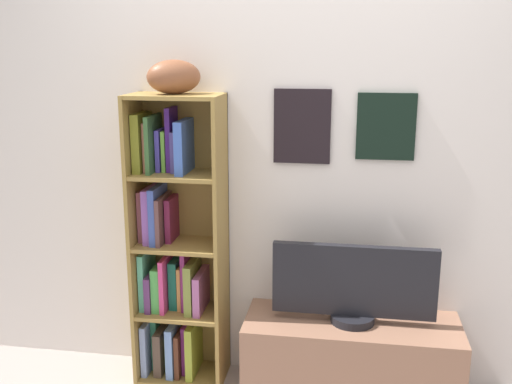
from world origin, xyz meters
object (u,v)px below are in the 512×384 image
at_px(tv_stand, 351,360).
at_px(bookshelf, 174,253).
at_px(television, 354,285).
at_px(football, 174,77).

bearing_deg(tv_stand, bookshelf, 174.43).
distance_m(bookshelf, television, 0.95).
bearing_deg(television, bookshelf, 174.50).
distance_m(football, television, 1.35).
height_order(football, tv_stand, football).
height_order(bookshelf, tv_stand, bookshelf).
height_order(football, television, football).
relative_size(bookshelf, football, 5.75).
bearing_deg(football, television, -3.93).
bearing_deg(football, tv_stand, -4.00).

